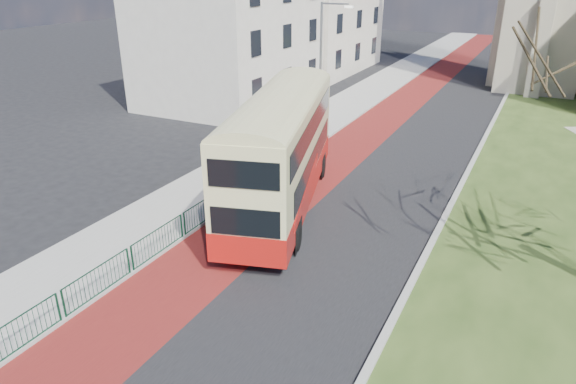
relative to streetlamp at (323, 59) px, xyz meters
The scene contains 11 objects.
ground 19.08m from the streetlamp, 76.42° to the right, with size 160.00×160.00×0.00m, color black.
road_carriageway 7.70m from the streetlamp, 18.88° to the left, with size 9.00×120.00×0.01m, color black.
bus_lane 5.91m from the streetlamp, 32.43° to the left, with size 3.40×120.00×0.01m, color #591414.
pavement_west 5.00m from the streetlamp, 108.07° to the left, with size 4.00×120.00×0.12m, color gray.
kerb_west 5.13m from the streetlamp, 56.03° to the left, with size 0.25×120.00×0.13m, color #999993.
kerb_east 12.07m from the streetlamp, 20.95° to the left, with size 0.25×80.00×0.13m, color #999993.
pedestrian_railing 14.64m from the streetlamp, 84.30° to the right, with size 0.07×24.00×1.12m.
street_block_near 10.62m from the streetlamp, 157.49° to the left, with size 10.30×14.30×13.00m.
street_block_far 22.24m from the streetlamp, 115.76° to the left, with size 10.30×16.30×11.50m.
streetlamp is the anchor object (origin of this frame).
bus 13.27m from the streetlamp, 74.40° to the right, with size 6.08×12.47×5.09m.
Camera 1 is at (9.04, -13.50, 9.99)m, focal length 32.00 mm.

